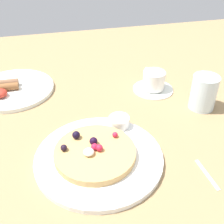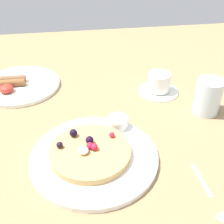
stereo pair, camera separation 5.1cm
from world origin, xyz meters
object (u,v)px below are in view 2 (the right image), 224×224
pancake_plate (94,157)px  syrup_ramekin (118,122)px  breakfast_plate (20,85)px  coffee_cup (159,81)px  teaspoon (215,202)px  coffee_saucer (158,91)px  water_glass (208,97)px

pancake_plate → syrup_ramekin: size_ratio=5.47×
breakfast_plate → coffee_cup: bearing=-12.5°
coffee_cup → teaspoon: (-1.02, -43.31, -3.50)cm
breakfast_plate → coffee_saucer: size_ratio=2.01×
coffee_saucer → teaspoon: (-1.04, -43.13, -0.16)cm
coffee_saucer → teaspoon: coffee_saucer is taller
coffee_saucer → coffee_cup: size_ratio=1.29×
teaspoon → water_glass: (11.30, 30.29, 4.82)cm
coffee_cup → teaspoon: coffee_cup is taller
water_glass → coffee_saucer: bearing=128.6°
pancake_plate → water_glass: (33.79, 14.37, 4.41)cm
coffee_saucer → water_glass: (10.26, -12.83, 4.66)cm
syrup_ramekin → coffee_saucer: 23.87cm
water_glass → syrup_ramekin: bearing=-170.1°
teaspoon → water_glass: 32.69cm
breakfast_plate → teaspoon: 68.66cm
coffee_cup → breakfast_plate: bearing=167.5°
pancake_plate → syrup_ramekin: (7.41, 9.76, 2.04)cm
pancake_plate → water_glass: size_ratio=2.93×
teaspoon → syrup_ramekin: bearing=120.4°
pancake_plate → coffee_cup: 36.22cm
pancake_plate → water_glass: bearing=23.0°
pancake_plate → coffee_saucer: (23.53, 27.21, -0.25)cm
teaspoon → pancake_plate: bearing=144.7°
breakfast_plate → pancake_plate: bearing=-60.7°
breakfast_plate → water_glass: water_glass is taller
syrup_ramekin → coffee_saucer: syrup_ramekin is taller
syrup_ramekin → water_glass: bearing=9.9°
coffee_saucer → water_glass: 17.08cm
syrup_ramekin → teaspoon: (15.08, -25.67, -2.45)cm
syrup_ramekin → teaspoon: 29.88cm
pancake_plate → coffee_saucer: bearing=49.1°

